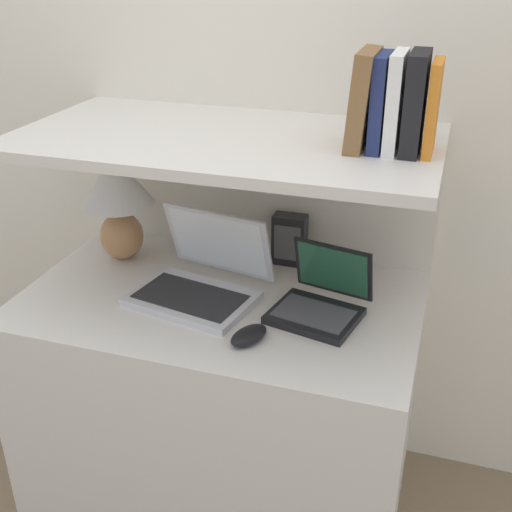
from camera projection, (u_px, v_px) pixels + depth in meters
name	position (u px, v px, depth m)	size (l,w,h in m)	color
wall_back	(263.00, 100.00, 1.92)	(6.00, 0.05, 2.40)	silver
desk	(223.00, 402.00, 1.95)	(1.10, 0.67, 0.74)	silver
back_riser	(258.00, 289.00, 2.16)	(1.10, 0.04, 1.15)	silver
shelf	(226.00, 140.00, 1.66)	(1.10, 0.60, 0.03)	silver
table_lamp	(118.00, 195.00, 1.92)	(0.22, 0.22, 0.33)	#B27A4C
laptop_large	(201.00, 279.00, 1.79)	(0.38, 0.35, 0.23)	silver
laptop_small	(320.00, 301.00, 1.70)	(0.26, 0.27, 0.18)	black
computer_mouse	(249.00, 335.00, 1.59)	(0.10, 0.13, 0.04)	black
router_box	(290.00, 239.00, 1.95)	(0.10, 0.06, 0.16)	black
book_orange	(433.00, 108.00, 1.47)	(0.02, 0.14, 0.21)	orange
book_black	(415.00, 103.00, 1.48)	(0.04, 0.16, 0.23)	black
book_white	(396.00, 102.00, 1.49)	(0.03, 0.15, 0.23)	silver
book_navy	(380.00, 102.00, 1.50)	(0.03, 0.15, 0.22)	navy
book_brown	(363.00, 100.00, 1.51)	(0.06, 0.17, 0.23)	brown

